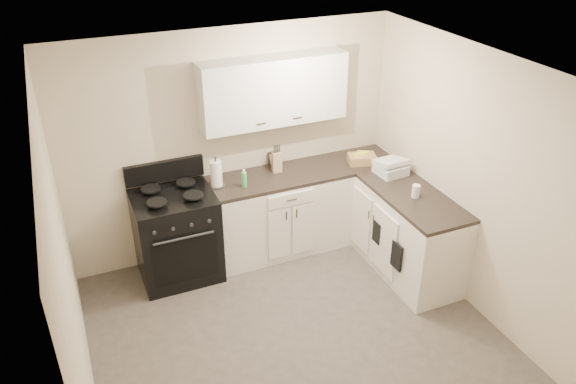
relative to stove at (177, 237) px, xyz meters
name	(u,v)px	position (x,y,z in m)	size (l,w,h in m)	color
floor	(300,343)	(0.75, -1.48, -0.46)	(3.60, 3.60, 0.00)	#473F38
ceiling	(304,79)	(0.75, -1.48, 2.04)	(3.60, 3.60, 0.00)	white
wall_back	(232,145)	(0.75, 0.32, 0.79)	(3.60, 3.60, 0.00)	beige
wall_right	(479,187)	(2.55, -1.48, 0.79)	(3.60, 3.60, 0.00)	beige
wall_left	(68,283)	(-1.05, -1.48, 0.79)	(3.60, 3.60, 0.00)	beige
base_cabinets_back	(280,214)	(1.18, 0.02, -0.01)	(1.55, 0.60, 0.90)	white
base_cabinets_right	(393,222)	(2.25, -0.63, -0.01)	(0.60, 1.90, 0.90)	white
countertop_back	(280,177)	(1.18, 0.02, 0.46)	(1.55, 0.60, 0.04)	black
countertop_right	(397,184)	(2.25, -0.63, 0.46)	(0.60, 1.90, 0.04)	black
upper_cabinets	(274,91)	(1.18, 0.18, 1.38)	(1.55, 0.30, 0.70)	silver
stove	(177,237)	(0.00, 0.00, 0.00)	(0.82, 0.70, 0.99)	black
knife_block	(277,162)	(1.19, 0.13, 0.59)	(0.10, 0.09, 0.22)	tan
paper_towel	(216,174)	(0.48, 0.05, 0.62)	(0.12, 0.12, 0.29)	white
soap_bottle	(244,180)	(0.74, -0.07, 0.56)	(0.06, 0.06, 0.17)	#47B958
picture_frame	(273,158)	(1.21, 0.28, 0.56)	(0.13, 0.02, 0.16)	black
wicker_basket	(362,159)	(2.14, -0.07, 0.53)	(0.30, 0.20, 0.10)	tan
countertop_grill	(391,169)	(2.29, -0.42, 0.54)	(0.30, 0.28, 0.11)	silver
glass_jar	(416,191)	(2.25, -0.96, 0.55)	(0.08, 0.08, 0.13)	silver
oven_mitt_near	(397,256)	(1.93, -1.19, -0.01)	(0.02, 0.17, 0.29)	black
oven_mitt_far	(377,232)	(1.93, -0.80, 0.04)	(0.02, 0.14, 0.24)	black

